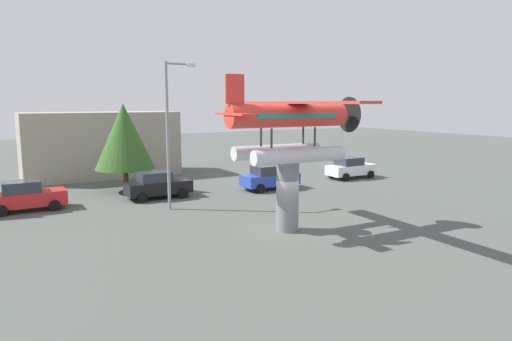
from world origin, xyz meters
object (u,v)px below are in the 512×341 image
at_px(car_mid_black, 158,185).
at_px(storefront_building, 101,144).
at_px(car_distant_white, 351,168).
at_px(car_far_blue, 269,177).
at_px(car_near_red, 26,196).
at_px(display_pedestal, 287,196).
at_px(tree_east, 124,136).
at_px(streetlight_primary, 170,126).
at_px(floatplane_monument, 291,126).

distance_m(car_mid_black, storefront_building, 11.52).
bearing_deg(car_distant_white, car_far_blue, -175.03).
bearing_deg(car_near_red, car_far_blue, -5.63).
height_order(car_mid_black, car_far_blue, same).
bearing_deg(display_pedestal, tree_east, 105.97).
relative_size(car_mid_black, storefront_building, 0.34).
bearing_deg(storefront_building, streetlight_primary, -86.60).
xyz_separation_m(car_mid_black, car_far_blue, (7.95, -1.12, 0.00)).
distance_m(floatplane_monument, car_near_red, 16.07).
height_order(car_far_blue, storefront_building, storefront_building).
bearing_deg(car_far_blue, storefront_building, 126.11).
xyz_separation_m(display_pedestal, car_distant_white, (13.42, 10.29, -0.85)).
height_order(display_pedestal, tree_east, tree_east).
bearing_deg(floatplane_monument, streetlight_primary, 116.94).
bearing_deg(streetlight_primary, tree_east, 97.20).
bearing_deg(car_near_red, storefront_building, 58.78).
relative_size(display_pedestal, storefront_building, 0.28).
bearing_deg(car_far_blue, floatplane_monument, -117.03).
bearing_deg(car_distant_white, storefront_building, 146.20).
bearing_deg(storefront_building, floatplane_monument, -79.19).
bearing_deg(floatplane_monument, car_far_blue, 65.37).
xyz_separation_m(car_mid_black, tree_east, (-1.13, 3.55, 3.00)).
xyz_separation_m(floatplane_monument, car_mid_black, (-3.08, 10.68, -4.25)).
distance_m(car_mid_black, tree_east, 4.78).
bearing_deg(storefront_building, tree_east, -90.01).
height_order(streetlight_primary, storefront_building, streetlight_primary).
distance_m(car_far_blue, storefront_building, 15.51).
bearing_deg(streetlight_primary, car_mid_black, 85.84).
bearing_deg(floatplane_monument, car_mid_black, 108.47).
height_order(car_far_blue, tree_east, tree_east).
distance_m(display_pedestal, car_mid_black, 11.11).
relative_size(car_far_blue, car_distant_white, 1.00).
bearing_deg(streetlight_primary, car_near_red, 152.91).
height_order(car_near_red, tree_east, tree_east).
height_order(floatplane_monument, car_mid_black, floatplane_monument).
height_order(car_mid_black, tree_east, tree_east).
distance_m(car_mid_black, car_far_blue, 8.03).
bearing_deg(car_far_blue, car_distant_white, 4.97).
xyz_separation_m(car_near_red, car_far_blue, (15.68, -1.55, 0.00)).
height_order(car_far_blue, streetlight_primary, streetlight_primary).
height_order(display_pedestal, storefront_building, storefront_building).
bearing_deg(display_pedestal, streetlight_primary, 113.71).
xyz_separation_m(floatplane_monument, streetlight_primary, (-3.33, 7.28, -0.23)).
xyz_separation_m(car_far_blue, streetlight_primary, (-8.20, -2.28, 4.02)).
bearing_deg(display_pedestal, car_far_blue, 62.34).
bearing_deg(floatplane_monument, car_distant_white, 40.15).
relative_size(car_near_red, tree_east, 0.68).
height_order(floatplane_monument, tree_east, floatplane_monument).
relative_size(floatplane_monument, car_near_red, 2.48).
relative_size(display_pedestal, car_near_red, 0.82).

